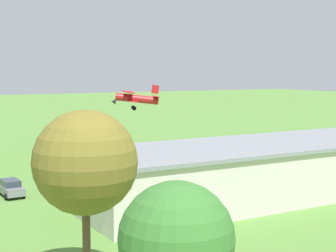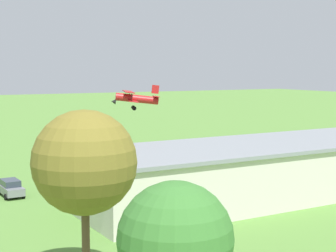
# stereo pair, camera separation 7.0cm
# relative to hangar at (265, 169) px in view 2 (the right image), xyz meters

# --- Properties ---
(ground_plane) EXTENTS (400.00, 400.00, 0.00)m
(ground_plane) POSITION_rel_hangar_xyz_m (-0.78, -36.18, -2.79)
(ground_plane) COLOR #568438
(hangar) EXTENTS (40.88, 13.94, 5.56)m
(hangar) POSITION_rel_hangar_xyz_m (0.00, 0.00, 0.00)
(hangar) COLOR beige
(hangar) RESTS_ON ground_plane
(biplane) EXTENTS (7.54, 7.75, 3.86)m
(biplane) POSITION_rel_hangar_xyz_m (0.14, -31.35, 5.83)
(biplane) COLOR #B21E1E
(car_grey) EXTENTS (2.20, 4.56, 1.72)m
(car_grey) POSITION_rel_hangar_xyz_m (23.34, -12.30, -1.91)
(car_grey) COLOR slate
(car_grey) RESTS_ON ground_plane
(person_beside_truck) EXTENTS (0.40, 0.40, 1.67)m
(person_beside_truck) POSITION_rel_hangar_xyz_m (-19.30, -10.46, -1.96)
(person_beside_truck) COLOR #72338C
(person_beside_truck) RESTS_ON ground_plane
(person_near_hangar_door) EXTENTS (0.41, 0.41, 1.73)m
(person_near_hangar_door) POSITION_rel_hangar_xyz_m (-19.83, -11.62, -1.92)
(person_near_hangar_door) COLOR #33723F
(person_near_hangar_door) RESTS_ON ground_plane
(person_by_parked_cars) EXTENTS (0.40, 0.40, 1.65)m
(person_by_parked_cars) POSITION_rel_hangar_xyz_m (-17.53, -16.25, -1.97)
(person_by_parked_cars) COLOR orange
(person_by_parked_cars) RESTS_ON ground_plane
(tree_near_perimeter_road) EXTENTS (6.20, 6.20, 10.76)m
(tree_near_perimeter_road) POSITION_rel_hangar_xyz_m (24.59, 13.83, 4.84)
(tree_near_perimeter_road) COLOR brown
(tree_near_perimeter_road) RESTS_ON ground_plane
(tree_at_field_edge) EXTENTS (5.15, 5.15, 8.29)m
(tree_at_field_edge) POSITION_rel_hangar_xyz_m (24.03, 23.65, 2.88)
(tree_at_field_edge) COLOR brown
(tree_at_field_edge) RESTS_ON ground_plane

